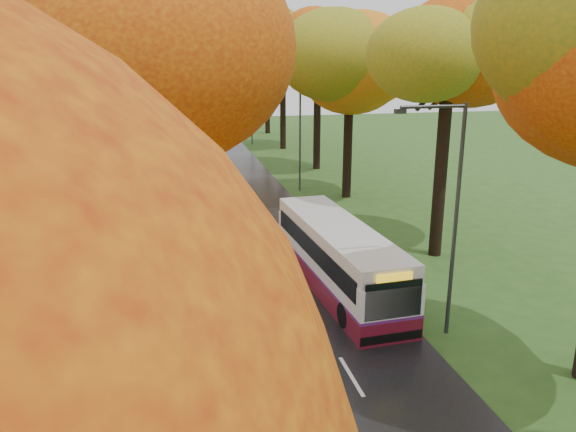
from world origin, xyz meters
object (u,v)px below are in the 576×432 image
object	(u,v)px
streetlamp_near	(450,204)
car_dark	(193,147)
streetlamp_far	(249,100)
streetlamp_mid	(297,125)
bus	(338,255)
car_silver	(202,170)
car_white	(206,173)

from	to	relation	value
streetlamp_near	car_dark	xyz separation A→B (m)	(-6.30, 39.89, -4.11)
streetlamp_far	car_dark	xyz separation A→B (m)	(-6.30, -4.11, -4.11)
streetlamp_mid	bus	world-z (taller)	streetlamp_mid
streetlamp_near	bus	xyz separation A→B (m)	(-2.33, 4.61, -3.26)
streetlamp_near	car_silver	xyz separation A→B (m)	(-6.30, 27.41, -4.00)
bus	streetlamp_far	bearing A→B (deg)	83.09
streetlamp_near	bus	size ratio (longest dim) A/B	0.77
car_silver	car_white	bearing A→B (deg)	-91.88
bus	car_white	distance (m)	21.52
streetlamp_near	car_dark	world-z (taller)	streetlamp_near
streetlamp_far	bus	xyz separation A→B (m)	(-2.33, -39.39, -3.26)
streetlamp_far	car_white	distance (m)	19.60
streetlamp_near	car_dark	bearing A→B (deg)	98.97
bus	car_dark	xyz separation A→B (m)	(-3.97, 35.28, -0.85)
car_dark	bus	bearing A→B (deg)	-72.09
streetlamp_near	streetlamp_mid	bearing A→B (deg)	90.00
bus	car_white	size ratio (longest dim) A/B	2.32
streetlamp_near	streetlamp_mid	xyz separation A→B (m)	(0.00, 22.00, 0.00)
car_white	car_dark	size ratio (longest dim) A/B	1.15
bus	streetlamp_mid	bearing A→B (deg)	78.84
bus	car_white	world-z (taller)	bus
streetlamp_far	car_dark	size ratio (longest dim) A/B	2.06
streetlamp_mid	car_silver	size ratio (longest dim) A/B	1.94
car_silver	bus	bearing A→B (deg)	-88.19
streetlamp_mid	car_white	xyz separation A→B (m)	(-6.12, 3.79, -3.91)
car_dark	streetlamp_mid	bearing A→B (deg)	-59.12
streetlamp_near	car_white	world-z (taller)	streetlamp_near
streetlamp_far	streetlamp_mid	bearing A→B (deg)	-90.00
streetlamp_far	car_dark	world-z (taller)	streetlamp_far
car_dark	car_silver	bearing A→B (deg)	-78.51
streetlamp_far	car_silver	size ratio (longest dim) A/B	1.94
car_silver	car_dark	bearing A→B (deg)	81.93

